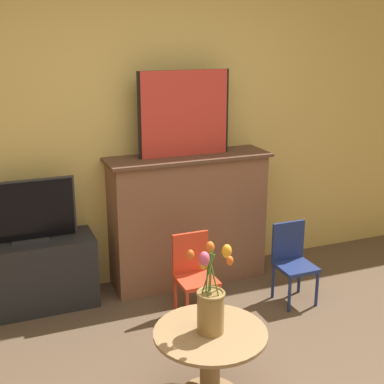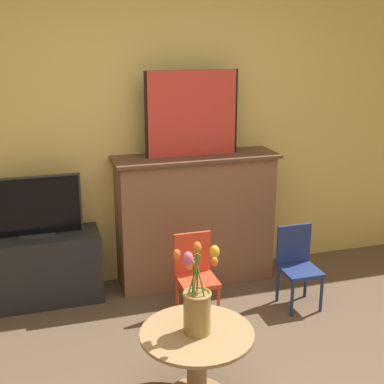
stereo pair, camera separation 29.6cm
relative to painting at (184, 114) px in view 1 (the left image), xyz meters
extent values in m
cube|color=#E0BC66|center=(-0.33, 0.21, -0.05)|extent=(8.00, 0.06, 2.70)
cube|color=brown|center=(0.02, -0.01, -0.86)|extent=(1.25, 0.36, 1.07)
cube|color=brown|center=(0.02, -0.02, -0.34)|extent=(1.31, 0.40, 0.02)
cube|color=black|center=(0.00, 0.01, 0.00)|extent=(0.74, 0.02, 0.66)
cube|color=red|center=(0.00, -0.01, 0.00)|extent=(0.70, 0.02, 0.66)
cube|color=#232326|center=(-1.22, -0.03, -1.13)|extent=(0.91, 0.36, 0.54)
cube|color=#2D2D2D|center=(-1.22, -0.03, -0.85)|extent=(0.26, 0.12, 0.01)
cube|color=#2D2D2D|center=(-1.22, -0.02, -0.63)|extent=(0.68, 0.02, 0.46)
cube|color=black|center=(-1.22, -0.03, -0.63)|extent=(0.65, 0.02, 0.43)
cylinder|color=red|center=(-0.27, -0.73, -1.26)|extent=(0.02, 0.02, 0.28)
cylinder|color=red|center=(-0.03, -0.73, -1.26)|extent=(0.02, 0.02, 0.28)
cylinder|color=red|center=(-0.27, -0.49, -1.26)|extent=(0.02, 0.02, 0.28)
cylinder|color=red|center=(-0.03, -0.49, -1.26)|extent=(0.02, 0.02, 0.28)
cube|color=red|center=(-0.15, -0.61, -1.11)|extent=(0.27, 0.27, 0.03)
cube|color=red|center=(-0.15, -0.48, -0.94)|extent=(0.27, 0.02, 0.31)
cylinder|color=navy|center=(0.52, -0.80, -1.26)|extent=(0.02, 0.02, 0.28)
cylinder|color=navy|center=(0.76, -0.80, -1.26)|extent=(0.02, 0.02, 0.28)
cylinder|color=navy|center=(0.52, -0.56, -1.26)|extent=(0.02, 0.02, 0.28)
cylinder|color=navy|center=(0.76, -0.56, -1.26)|extent=(0.02, 0.02, 0.28)
cube|color=navy|center=(0.64, -0.68, -1.11)|extent=(0.27, 0.27, 0.03)
cube|color=navy|center=(0.64, -0.55, -0.94)|extent=(0.27, 0.02, 0.31)
cylinder|color=#99754C|center=(-0.42, -1.47, -1.19)|extent=(0.11, 0.11, 0.41)
cylinder|color=#99754C|center=(-0.42, -1.47, -0.98)|extent=(0.63, 0.63, 0.02)
cylinder|color=olive|center=(-0.42, -1.47, -0.85)|extent=(0.15, 0.15, 0.23)
torus|color=olive|center=(-0.42, -1.47, -0.74)|extent=(0.16, 0.16, 0.02)
cylinder|color=#477A2D|center=(-0.44, -1.45, -0.69)|extent=(0.02, 0.02, 0.25)
ellipsoid|color=orange|center=(-0.45, -1.44, -0.57)|extent=(0.05, 0.05, 0.07)
cylinder|color=#477A2D|center=(-0.45, -1.46, -0.66)|extent=(0.08, 0.05, 0.30)
ellipsoid|color=orange|center=(-0.52, -1.42, -0.51)|extent=(0.04, 0.04, 0.06)
cylinder|color=#477A2D|center=(-0.44, -1.49, -0.65)|extent=(0.06, 0.07, 0.33)
ellipsoid|color=#E0517A|center=(-0.50, -1.55, -0.49)|extent=(0.06, 0.06, 0.08)
cylinder|color=#477A2D|center=(-0.40, -1.46, -0.66)|extent=(0.09, 0.04, 0.29)
ellipsoid|color=orange|center=(-0.31, -1.43, -0.53)|extent=(0.05, 0.05, 0.08)
cylinder|color=#477A2D|center=(-0.41, -1.45, -0.65)|extent=(0.02, 0.04, 0.32)
ellipsoid|color=orange|center=(-0.41, -1.42, -0.49)|extent=(0.05, 0.05, 0.07)
cylinder|color=#477A2D|center=(-0.41, -1.45, -0.66)|extent=(0.03, 0.06, 0.31)
ellipsoid|color=orange|center=(-0.40, -1.40, -0.50)|extent=(0.04, 0.04, 0.05)
cylinder|color=#477A2D|center=(-0.41, -1.49, -0.66)|extent=(0.06, 0.08, 0.30)
ellipsoid|color=orange|center=(-0.36, -1.56, -0.52)|extent=(0.04, 0.04, 0.05)
camera|label=1|loc=(-1.48, -3.82, 0.61)|focal=50.00mm
camera|label=2|loc=(-1.20, -3.92, 0.61)|focal=50.00mm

